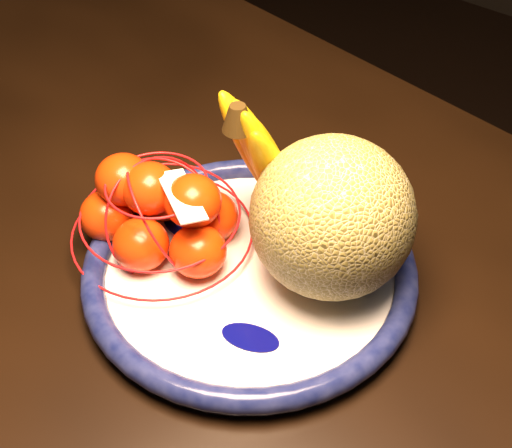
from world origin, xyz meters
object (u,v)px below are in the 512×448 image
Objects in this scene: dining_table at (105,272)px; banana_bunch at (269,160)px; fruit_bowl at (250,269)px; mandarin_bag at (160,213)px; cantaloupe at (332,218)px.

dining_table is 0.27m from banana_bunch.
mandarin_bag reaches higher than fruit_bowl.
fruit_bowl is at bearing -42.55° from banana_bunch.
dining_table is 10.98× the size of cantaloupe.
banana_bunch reaches higher than mandarin_bag.
mandarin_bag is (-0.07, -0.09, -0.05)m from banana_bunch.
fruit_bowl is 0.11m from cantaloupe.
mandarin_bag is (0.09, 0.02, 0.14)m from dining_table.
dining_table is at bearing -122.86° from banana_bunch.
banana_bunch is 0.12m from mandarin_bag.
fruit_bowl reaches higher than dining_table.
banana_bunch reaches higher than fruit_bowl.
cantaloupe reaches higher than dining_table.
dining_table is at bearing -160.76° from cantaloupe.
cantaloupe is (0.25, 0.09, 0.18)m from dining_table.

